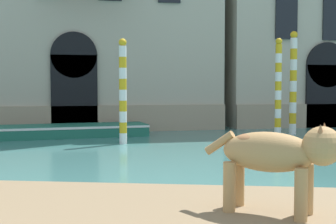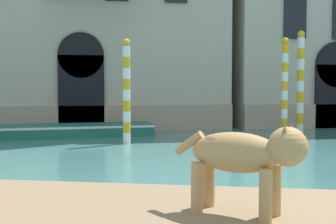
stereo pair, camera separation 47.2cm
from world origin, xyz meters
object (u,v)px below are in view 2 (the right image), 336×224
object	(u,v)px
dog_on_deck	(245,155)
mooring_pole_0	(285,87)
boat_moored_near_palazzo	(71,130)
mooring_pole_1	(127,91)
mooring_pole_2	(300,82)

from	to	relation	value
dog_on_deck	mooring_pole_0	world-z (taller)	mooring_pole_0
dog_on_deck	mooring_pole_0	distance (m)	13.32
boat_moored_near_palazzo	mooring_pole_1	world-z (taller)	mooring_pole_1
dog_on_deck	boat_moored_near_palazzo	bearing A→B (deg)	138.48
boat_moored_near_palazzo	dog_on_deck	bearing A→B (deg)	-86.40
dog_on_deck	mooring_pole_2	distance (m)	14.20
dog_on_deck	boat_moored_near_palazzo	xyz separation A→B (m)	(-2.01, 13.44, -1.05)
boat_moored_near_palazzo	mooring_pole_0	size ratio (longest dim) A/B	1.70
mooring_pole_0	mooring_pole_2	world-z (taller)	mooring_pole_2
dog_on_deck	mooring_pole_2	xyz separation A→B (m)	(6.57, 12.57, 0.71)
dog_on_deck	mooring_pole_1	bearing A→B (deg)	130.73
boat_moored_near_palazzo	mooring_pole_1	xyz separation A→B (m)	(1.86, -2.41, 1.48)
dog_on_deck	mooring_pole_2	size ratio (longest dim) A/B	0.27
dog_on_deck	mooring_pole_2	bearing A→B (deg)	102.36
boat_moored_near_palazzo	mooring_pole_2	world-z (taller)	mooring_pole_2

